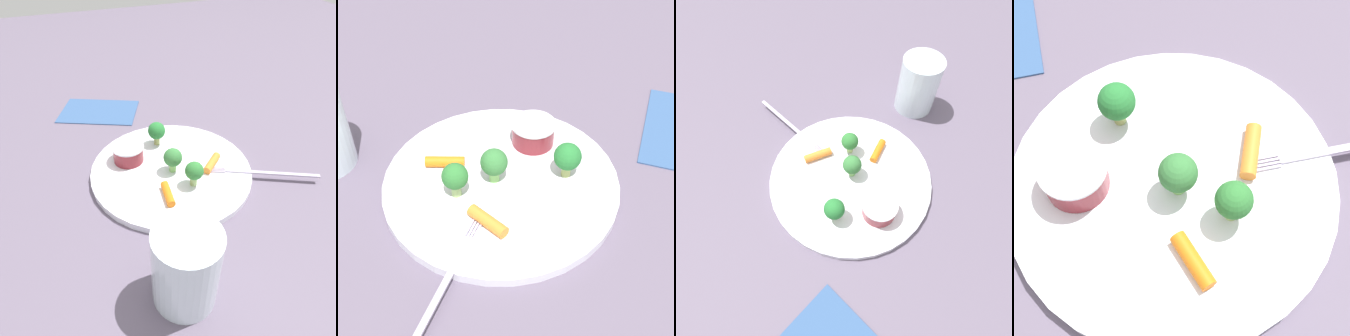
# 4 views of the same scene
# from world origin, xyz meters

# --- Properties ---
(ground_plane) EXTENTS (2.40, 2.40, 0.00)m
(ground_plane) POSITION_xyz_m (0.00, 0.00, 0.00)
(ground_plane) COLOR #5E5367
(plate) EXTENTS (0.28, 0.28, 0.01)m
(plate) POSITION_xyz_m (0.00, 0.00, 0.01)
(plate) COLOR white
(plate) RESTS_ON ground_plane
(sauce_cup) EXTENTS (0.06, 0.06, 0.03)m
(sauce_cup) POSITION_xyz_m (0.06, -0.05, 0.03)
(sauce_cup) COLOR maroon
(sauce_cup) RESTS_ON plate
(broccoli_floret_0) EXTENTS (0.03, 0.03, 0.04)m
(broccoli_floret_0) POSITION_xyz_m (-0.02, 0.05, 0.04)
(broccoli_floret_0) COLOR #99B86D
(broccoli_floret_0) RESTS_ON plate
(broccoli_floret_1) EXTENTS (0.03, 0.03, 0.05)m
(broccoli_floret_1) POSITION_xyz_m (0.00, -0.08, 0.04)
(broccoli_floret_1) COLOR #9AA85B
(broccoli_floret_1) RESTS_ON plate
(broccoli_floret_2) EXTENTS (0.03, 0.03, 0.04)m
(broccoli_floret_2) POSITION_xyz_m (0.00, 0.01, 0.04)
(broccoli_floret_2) COLOR #82C666
(broccoli_floret_2) RESTS_ON plate
(carrot_stick_0) EXTENTS (0.02, 0.05, 0.01)m
(carrot_stick_0) POSITION_xyz_m (0.03, 0.07, 0.02)
(carrot_stick_0) COLOR orange
(carrot_stick_0) RESTS_ON plate
(carrot_stick_1) EXTENTS (0.05, 0.04, 0.01)m
(carrot_stick_1) POSITION_xyz_m (-0.07, 0.02, 0.02)
(carrot_stick_1) COLOR orange
(carrot_stick_1) RESTS_ON plate
(fork) EXTENTS (0.17, 0.09, 0.00)m
(fork) POSITION_xyz_m (-0.14, 0.07, 0.01)
(fork) COLOR #B7ADC5
(fork) RESTS_ON plate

